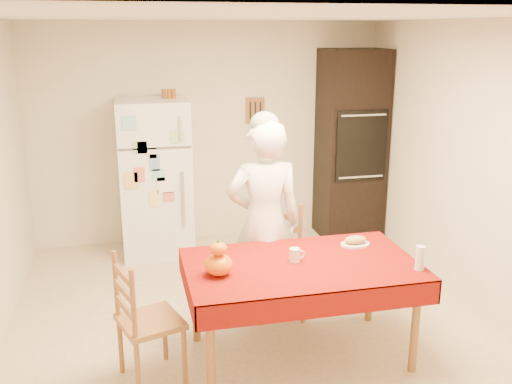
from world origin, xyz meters
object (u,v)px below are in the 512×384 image
object	(u,v)px
oven_cabinet	(351,145)
coffee_mug	(295,255)
pumpkin_lower	(219,265)
bread_plate	(355,244)
chair_left	(141,316)
dining_table	(301,272)
seated_woman	(264,223)
refrigerator	(155,178)
wine_glass	(420,258)
chair_far	(280,257)

from	to	relation	value
oven_cabinet	coffee_mug	world-z (taller)	oven_cabinet
coffee_mug	pumpkin_lower	distance (m)	0.60
oven_cabinet	bread_plate	size ratio (longest dim) A/B	9.17
chair_left	bread_plate	bearing A→B (deg)	-97.40
dining_table	coffee_mug	bearing A→B (deg)	133.40
dining_table	coffee_mug	xyz separation A→B (m)	(-0.04, 0.04, 0.12)
seated_woman	refrigerator	bearing A→B (deg)	-63.44
refrigerator	oven_cabinet	distance (m)	2.29
wine_glass	chair_left	bearing A→B (deg)	173.41
chair_far	oven_cabinet	bearing A→B (deg)	63.60
chair_far	pumpkin_lower	size ratio (longest dim) A/B	4.74
chair_left	seated_woman	bearing A→B (deg)	-73.90
seated_woman	coffee_mug	bearing A→B (deg)	100.61
coffee_mug	oven_cabinet	bearing A→B (deg)	59.69
seated_woman	pumpkin_lower	bearing A→B (deg)	56.94
chair_far	dining_table	bearing A→B (deg)	-82.41
chair_left	bread_plate	xyz separation A→B (m)	(1.69, 0.31, 0.26)
coffee_mug	bread_plate	size ratio (longest dim) A/B	0.42
wine_glass	chair_far	bearing A→B (deg)	125.58
chair_far	wine_glass	xyz separation A→B (m)	(0.74, -1.03, 0.34)
chair_far	seated_woman	world-z (taller)	seated_woman
refrigerator	coffee_mug	distance (m)	2.51
oven_cabinet	dining_table	xyz separation A→B (m)	(-1.36, -2.44, -0.41)
dining_table	bread_plate	size ratio (longest dim) A/B	7.08
oven_cabinet	pumpkin_lower	xyz separation A→B (m)	(-1.99, -2.51, -0.26)
dining_table	wine_glass	world-z (taller)	wine_glass
chair_left	coffee_mug	xyz separation A→B (m)	(1.13, 0.11, 0.30)
chair_far	chair_left	distance (m)	1.46
refrigerator	chair_far	size ratio (longest dim) A/B	1.79
seated_woman	oven_cabinet	bearing A→B (deg)	-127.01
chair_far	bread_plate	world-z (taller)	chair_far
wine_glass	bread_plate	distance (m)	0.60
refrigerator	chair_left	distance (m)	2.50
wine_glass	bread_plate	bearing A→B (deg)	116.33
coffee_mug	seated_woman	bearing A→B (deg)	98.21
wine_glass	bread_plate	xyz separation A→B (m)	(-0.27, 0.54, -0.08)
dining_table	wine_glass	xyz separation A→B (m)	(0.79, -0.30, 0.16)
chair_far	wine_glass	bearing A→B (deg)	-43.19
chair_left	seated_woman	distance (m)	1.31
pumpkin_lower	coffee_mug	bearing A→B (deg)	10.78
wine_glass	bread_plate	world-z (taller)	wine_glass
dining_table	chair_far	size ratio (longest dim) A/B	1.79
chair_left	bread_plate	world-z (taller)	chair_left
chair_far	chair_left	bearing A→B (deg)	-135.22
chair_left	chair_far	bearing A→B (deg)	-74.29
wine_glass	bread_plate	size ratio (longest dim) A/B	0.73
seated_woman	pumpkin_lower	distance (m)	0.86
chair_far	coffee_mug	world-z (taller)	chair_far
chair_far	wine_glass	distance (m)	1.32
coffee_mug	wine_glass	xyz separation A→B (m)	(0.83, -0.34, 0.04)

